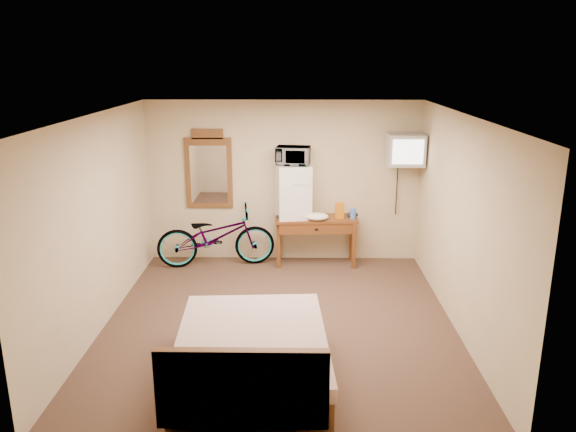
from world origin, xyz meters
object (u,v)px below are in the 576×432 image
(mini_fridge, at_px, (293,191))
(wall_mirror, at_px, (209,170))
(blue_cup, at_px, (353,214))
(crt_television, at_px, (405,150))
(microwave, at_px, (293,156))
(bed, at_px, (251,360))
(bicycle, at_px, (216,236))
(desk, at_px, (316,226))

(mini_fridge, distance_m, wall_mirror, 1.35)
(mini_fridge, bearing_deg, blue_cup, -4.30)
(crt_television, bearing_deg, microwave, 178.42)
(bed, bearing_deg, mini_fridge, 83.77)
(microwave, relative_size, crt_television, 0.82)
(blue_cup, distance_m, bed, 3.65)
(wall_mirror, height_order, bed, wall_mirror)
(blue_cup, relative_size, bicycle, 0.08)
(blue_cup, relative_size, crt_television, 0.25)
(wall_mirror, distance_m, bicycle, 1.03)
(microwave, distance_m, bed, 3.74)
(desk, bearing_deg, bicycle, -178.01)
(mini_fridge, relative_size, microwave, 1.65)
(desk, height_order, microwave, microwave)
(desk, xyz_separation_m, blue_cup, (0.56, -0.01, 0.21))
(blue_cup, xyz_separation_m, wall_mirror, (-2.21, 0.28, 0.61))
(crt_television, relative_size, bed, 0.30)
(bicycle, bearing_deg, crt_television, -97.73)
(bicycle, bearing_deg, wall_mirror, 11.56)
(wall_mirror, xyz_separation_m, bed, (0.92, -3.65, -1.14))
(desk, bearing_deg, mini_fridge, 169.93)
(crt_television, distance_m, bicycle, 3.13)
(microwave, bearing_deg, blue_cup, 2.82)
(wall_mirror, xyz_separation_m, bicycle, (0.12, -0.32, -0.97))
(crt_television, distance_m, wall_mirror, 2.98)
(crt_television, distance_m, bed, 4.24)
(blue_cup, height_order, bed, blue_cup)
(mini_fridge, height_order, bicycle, mini_fridge)
(blue_cup, height_order, bicycle, bicycle)
(crt_television, bearing_deg, mini_fridge, 178.43)
(mini_fridge, height_order, blue_cup, mini_fridge)
(blue_cup, height_order, crt_television, crt_television)
(crt_television, height_order, wall_mirror, wall_mirror)
(crt_television, bearing_deg, desk, -179.21)
(wall_mirror, height_order, bicycle, wall_mirror)
(crt_television, bearing_deg, wall_mirror, 175.12)
(desk, relative_size, mini_fridge, 1.56)
(crt_television, bearing_deg, bed, -120.79)
(microwave, bearing_deg, crt_television, 5.56)
(wall_mirror, relative_size, bicycle, 0.68)
(crt_television, bearing_deg, bicycle, -178.56)
(blue_cup, distance_m, crt_television, 1.23)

